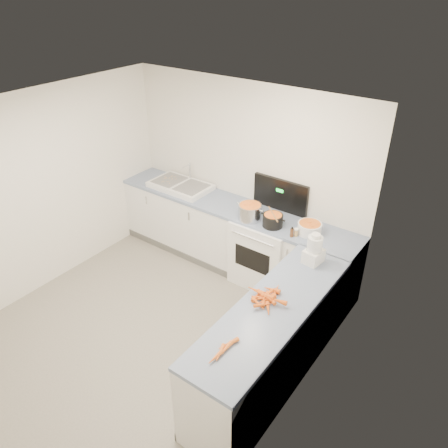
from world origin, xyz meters
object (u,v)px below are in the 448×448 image
Objects in this scene: mixing_bowl at (309,228)px; food_processor at (314,250)px; extract_bottle at (292,233)px; stove at (266,249)px; spice_jar at (296,233)px; steel_pot at (250,213)px; sink at (180,186)px; black_pot at (273,221)px.

food_processor is (0.30, -0.51, 0.08)m from mixing_bowl.
food_processor reaches higher than extract_bottle.
stove reaches higher than spice_jar.
stove reaches higher than mixing_bowl.
steel_pot is at bearing -140.80° from stove.
extract_bottle is at bearing -123.91° from mixing_bowl.
extract_bottle is (-0.13, -0.19, -0.01)m from mixing_bowl.
food_processor reaches higher than spice_jar.
sink is at bearing 173.38° from extract_bottle.
stove is 1.58× the size of sink.
black_pot is 3.02× the size of spice_jar.
extract_bottle is at bearing 143.28° from food_processor.
black_pot is (1.59, -0.14, 0.03)m from sink.
food_processor is at bearing -42.34° from spice_jar.
black_pot is 0.83m from food_processor.
steel_pot reaches higher than black_pot.
sink is 3.03× the size of mixing_bowl.
stove is 3.91× the size of food_processor.
mixing_bowl is 3.50× the size of spice_jar.
stove is 4.79× the size of mixing_bowl.
food_processor is (0.43, -0.32, 0.10)m from extract_bottle.
stove reaches higher than food_processor.
sink reaches higher than extract_bottle.
steel_pot is at bearing 174.36° from extract_bottle.
steel_pot is (-0.18, -0.14, 0.55)m from stove.
steel_pot is 0.76m from mixing_bowl.
sink is 1.91m from extract_bottle.
extract_bottle is at bearing -24.63° from stove.
food_processor is at bearing -36.72° from extract_bottle.
mixing_bowl is (2.02, -0.03, 0.03)m from sink.
spice_jar is at bearing -5.94° from black_pot.
mixing_bowl is (0.43, 0.11, -0.00)m from black_pot.
sink is 2.02m from mixing_bowl.
sink is at bearing 166.96° from food_processor.
sink is 2.92× the size of steel_pot.
mixing_bowl is at bearing 14.87° from black_pot.
mixing_bowl is 0.18m from spice_jar.
steel_pot is 1.04× the size of mixing_bowl.
spice_jar is 0.54m from food_processor.
stove is 0.71m from spice_jar.
spice_jar is at bearing -122.94° from mixing_bowl.
black_pot is 0.86× the size of mixing_bowl.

